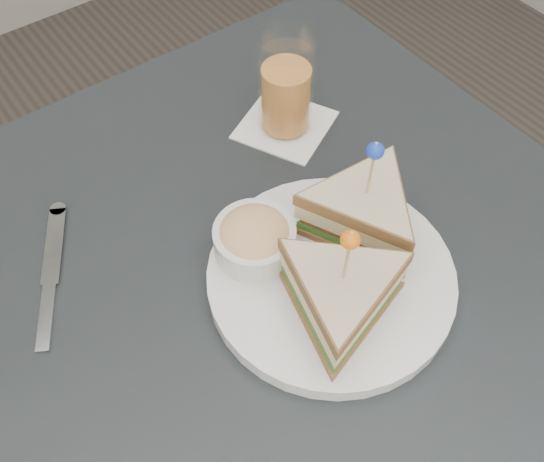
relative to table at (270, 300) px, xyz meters
The scene contains 5 objects.
ground_plane 0.67m from the table, ahead, with size 3.50×3.50×0.00m, color #3F3833.
table is the anchor object (origin of this frame).
plate_meal 0.14m from the table, 47.95° to the right, with size 0.33×0.33×0.16m.
cutlery_knife 0.26m from the table, 147.45° to the left, with size 0.11×0.18×0.01m.
drink_set 0.27m from the table, 48.50° to the left, with size 0.15×0.15×0.14m.
Camera 1 is at (-0.22, -0.30, 1.33)m, focal length 40.00 mm.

